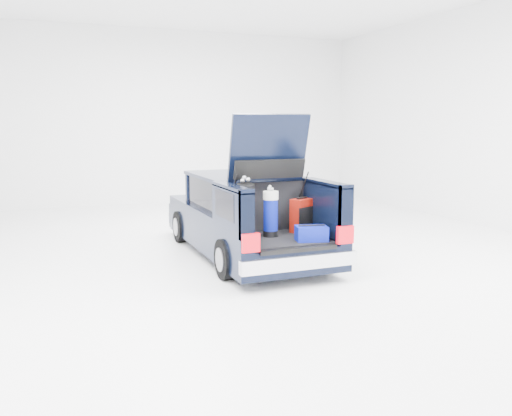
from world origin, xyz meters
name	(u,v)px	position (x,y,z in m)	size (l,w,h in m)	color
ground	(246,254)	(0.00, 0.00, 0.00)	(14.00, 14.00, 0.00)	white
car	(243,217)	(0.00, 0.11, 0.67)	(1.87, 4.65, 2.47)	black
red_suitcase	(302,216)	(0.50, -1.22, 0.87)	(0.40, 0.35, 0.57)	#6D0B03
black_golf_bag	(245,210)	(-0.49, -1.29, 1.02)	(0.33, 0.40, 0.94)	black
blue_golf_bag	(271,213)	(-0.09, -1.32, 0.96)	(0.24, 0.24, 0.79)	black
blue_duffel	(311,233)	(0.35, -1.84, 0.71)	(0.52, 0.40, 0.24)	#050E7F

